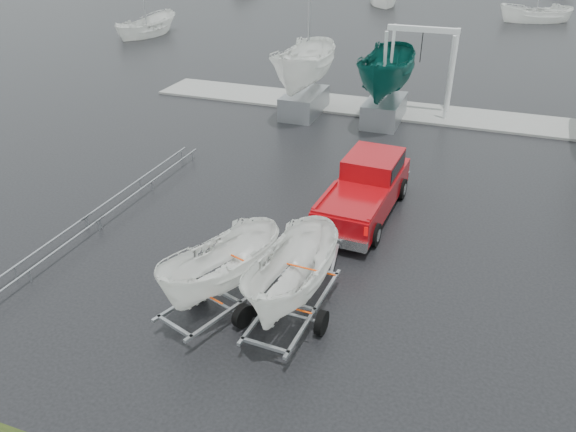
{
  "coord_description": "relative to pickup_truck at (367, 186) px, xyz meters",
  "views": [
    {
      "loc": [
        2.06,
        -14.25,
        8.8
      ],
      "look_at": [
        -2.77,
        -1.19,
        1.2
      ],
      "focal_mm": 35.0,
      "sensor_mm": 36.0,
      "label": 1
    }
  ],
  "objects": [
    {
      "name": "ground_plane",
      "position": [
        1.26,
        -2.1,
        -0.93
      ],
      "size": [
        120.0,
        120.0,
        0.0
      ],
      "primitive_type": "plane",
      "color": "black",
      "rests_on": "ground"
    },
    {
      "name": "dock",
      "position": [
        1.26,
        10.9,
        -0.88
      ],
      "size": [
        30.0,
        3.0,
        0.12
      ],
      "primitive_type": "cube",
      "color": "gray",
      "rests_on": "ground"
    },
    {
      "name": "pickup_truck",
      "position": [
        0.0,
        0.0,
        0.0
      ],
      "size": [
        2.19,
        5.42,
        1.77
      ],
      "rotation": [
        0.0,
        0.0,
        -0.05
      ],
      "color": "#98080D",
      "rests_on": "ground"
    },
    {
      "name": "trailer_hitched",
      "position": [
        -0.32,
        -6.13,
        1.57
      ],
      "size": [
        1.81,
        3.66,
        4.58
      ],
      "rotation": [
        0.0,
        0.0,
        -0.05
      ],
      "color": "#9A9CA2",
      "rests_on": "ground"
    },
    {
      "name": "trailer_parked",
      "position": [
        -2.07,
        -6.34,
        1.43
      ],
      "size": [
        2.28,
        3.79,
        4.31
      ],
      "rotation": [
        0.0,
        0.0,
        -0.33
      ],
      "color": "#9A9CA2",
      "rests_on": "ground"
    },
    {
      "name": "boat_hoist",
      "position": [
        -0.12,
        10.9,
        1.74
      ],
      "size": [
        3.3,
        2.18,
        4.12
      ],
      "color": "silver",
      "rests_on": "ground"
    },
    {
      "name": "keelboat_0",
      "position": [
        -5.18,
        8.9,
        2.66
      ],
      "size": [
        2.27,
        3.2,
        10.44
      ],
      "color": "#9A9CA2",
      "rests_on": "ground"
    },
    {
      "name": "keelboat_1",
      "position": [
        -1.29,
        9.1,
        2.66
      ],
      "size": [
        2.27,
        3.2,
        7.14
      ],
      "color": "#9A9CA2",
      "rests_on": "ground"
    },
    {
      "name": "mast_rack_0",
      "position": [
        -7.74,
        -1.1,
        -0.58
      ],
      "size": [
        0.56,
        6.5,
        0.06
      ],
      "rotation": [
        0.0,
        0.0,
        1.57
      ],
      "color": "#9A9CA2",
      "rests_on": "ground"
    },
    {
      "name": "mast_rack_1",
      "position": [
        -7.74,
        -7.1,
        -0.58
      ],
      "size": [
        0.56,
        6.5,
        0.06
      ],
      "rotation": [
        0.0,
        0.0,
        1.57
      ],
      "color": "#9A9CA2",
      "rests_on": "ground"
    },
    {
      "name": "moored_boat_0",
      "position": [
        -23.35,
        23.27,
        -0.92
      ],
      "size": [
        2.77,
        2.83,
        11.26
      ],
      "rotation": [
        0.0,
        0.0,
        3.01
      ],
      "color": "white",
      "rests_on": "ground"
    },
    {
      "name": "moored_boat_1",
      "position": [
        -9.04,
        46.02,
        -0.92
      ],
      "size": [
        3.52,
        3.56,
        11.66
      ],
      "rotation": [
        0.0,
        0.0,
        0.33
      ],
      "color": "white",
      "rests_on": "ground"
    },
    {
      "name": "moored_boat_2",
      "position": [
        5.83,
        40.49,
        -0.92
      ],
      "size": [
        3.16,
        3.12,
        11.26
      ],
      "rotation": [
        0.0,
        0.0,
        5.03
      ],
      "color": "white",
      "rests_on": "ground"
    }
  ]
}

